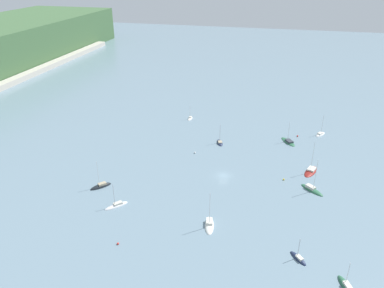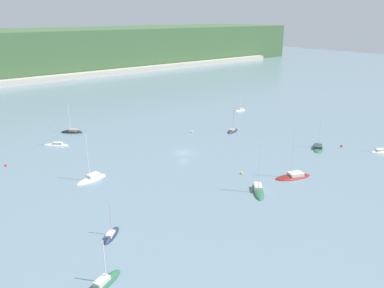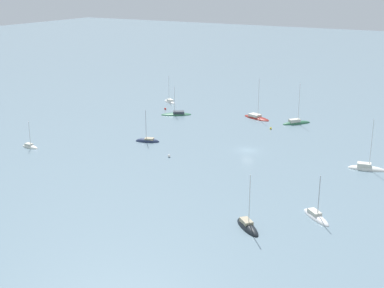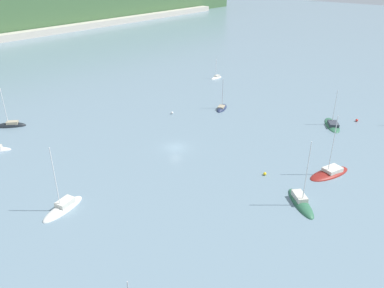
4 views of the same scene
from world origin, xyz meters
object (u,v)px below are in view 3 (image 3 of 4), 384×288
object	(u,v)px
sailboat_3	(316,217)
mooring_buoy_3	(271,128)
sailboat_8	(367,169)
sailboat_6	(296,123)
sailboat_4	(30,147)
mooring_buoy_2	(165,109)
sailboat_10	(170,102)
sailboat_9	(256,118)
mooring_buoy_0	(169,156)
sailboat_5	(177,114)
sailboat_2	(248,227)
sailboat_1	(148,141)

from	to	relation	value
sailboat_3	mooring_buoy_3	world-z (taller)	sailboat_3
sailboat_8	mooring_buoy_3	size ratio (longest dim) A/B	20.56
sailboat_6	sailboat_4	bearing A→B (deg)	178.92
sailboat_8	mooring_buoy_2	size ratio (longest dim) A/B	18.60
sailboat_4	mooring_buoy_2	size ratio (longest dim) A/B	11.12
mooring_buoy_2	sailboat_4	bearing A→B (deg)	80.59
mooring_buoy_2	mooring_buoy_3	bearing A→B (deg)	173.01
sailboat_3	sailboat_10	bearing A→B (deg)	178.92
sailboat_4	sailboat_6	world-z (taller)	sailboat_6
mooring_buoy_2	mooring_buoy_3	world-z (taller)	mooring_buoy_2
sailboat_4	sailboat_8	world-z (taller)	sailboat_8
sailboat_6	sailboat_9	xyz separation A→B (m)	(11.52, -0.07, -0.01)
sailboat_6	mooring_buoy_0	distance (m)	42.95
sailboat_4	sailboat_6	distance (m)	68.35
sailboat_10	sailboat_9	bearing A→B (deg)	-156.61
sailboat_8	sailboat_9	world-z (taller)	sailboat_9
mooring_buoy_0	sailboat_8	bearing A→B (deg)	-160.95
sailboat_5	sailboat_6	bearing A→B (deg)	160.39
sailboat_6	sailboat_10	size ratio (longest dim) A/B	1.29
sailboat_5	sailboat_6	size ratio (longest dim) A/B	0.76
sailboat_2	sailboat_9	size ratio (longest dim) A/B	0.85
mooring_buoy_0	sailboat_10	bearing A→B (deg)	-58.13
sailboat_1	sailboat_4	world-z (taller)	sailboat_1
mooring_buoy_2	mooring_buoy_3	xyz separation A→B (m)	(-34.85, 4.27, -0.03)
sailboat_5	sailboat_6	xyz separation A→B (m)	(-32.74, -7.66, 0.03)
sailboat_2	sailboat_3	xyz separation A→B (m)	(-8.19, -8.92, -0.00)
sailboat_9	mooring_buoy_0	distance (m)	40.51
sailboat_5	sailboat_8	xyz separation A→B (m)	(-56.97, 19.17, 0.03)
sailboat_10	sailboat_8	bearing A→B (deg)	-173.34
mooring_buoy_3	sailboat_6	bearing A→B (deg)	-114.67
sailboat_10	mooring_buoy_3	distance (m)	41.12
sailboat_2	mooring_buoy_2	bearing A→B (deg)	173.20
sailboat_1	mooring_buoy_0	xyz separation A→B (m)	(-10.55, 7.22, 0.23)
sailboat_4	sailboat_9	size ratio (longest dim) A/B	0.58
sailboat_5	sailboat_9	world-z (taller)	sailboat_9
mooring_buoy_3	sailboat_4	bearing A→B (deg)	44.50
sailboat_2	mooring_buoy_0	distance (m)	36.83
sailboat_2	sailboat_8	distance (m)	37.83
sailboat_2	sailboat_10	bearing A→B (deg)	171.32
sailboat_6	sailboat_9	bearing A→B (deg)	131.31
mooring_buoy_0	mooring_buoy_2	bearing A→B (deg)	-56.48
sailboat_2	sailboat_9	world-z (taller)	sailboat_9
sailboat_6	mooring_buoy_3	size ratio (longest dim) A/B	20.98
mooring_buoy_2	sailboat_10	bearing A→B (deg)	-65.42
sailboat_6	sailboat_8	bearing A→B (deg)	-96.28
sailboat_10	mooring_buoy_2	size ratio (longest dim) A/B	14.68
sailboat_6	sailboat_10	bearing A→B (deg)	125.33
sailboat_8	sailboat_10	world-z (taller)	sailboat_8
sailboat_2	sailboat_3	bearing A→B (deg)	88.90
sailboat_10	sailboat_6	bearing A→B (deg)	-154.44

